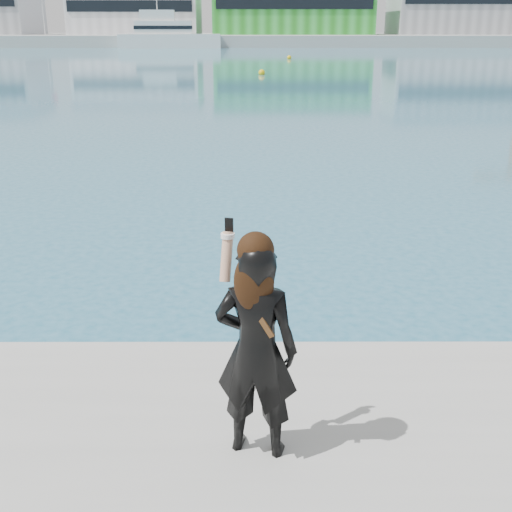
{
  "coord_description": "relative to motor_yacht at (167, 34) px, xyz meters",
  "views": [
    {
      "loc": [
        0.77,
        -4.42,
        3.62
      ],
      "look_at": [
        0.78,
        0.08,
        1.99
      ],
      "focal_mm": 45.0,
      "sensor_mm": 36.0,
      "label": 1
    }
  ],
  "objects": [
    {
      "name": "motor_yacht",
      "position": [
        0.0,
        0.0,
        0.0
      ],
      "size": [
        17.35,
        6.04,
        7.95
      ],
      "rotation": [
        0.0,
        0.0,
        0.08
      ],
      "color": "white",
      "rests_on": "ground"
    },
    {
      "name": "warehouse_white",
      "position": [
        -7.91,
        17.97,
        4.53
      ],
      "size": [
        24.48,
        15.35,
        9.5
      ],
      "color": "silver",
      "rests_on": "far_quay"
    },
    {
      "name": "buoy_extra",
      "position": [
        15.42,
        -62.55,
        -2.23
      ],
      "size": [
        0.5,
        0.5,
        0.5
      ],
      "primitive_type": "sphere",
      "color": "yellow",
      "rests_on": "ground"
    },
    {
      "name": "warehouse_green",
      "position": [
        22.09,
        17.97,
        5.03
      ],
      "size": [
        30.6,
        16.36,
        10.5
      ],
      "color": "#248D23",
      "rests_on": "far_quay"
    },
    {
      "name": "far_quay",
      "position": [
        14.09,
        19.99,
        -1.23
      ],
      "size": [
        320.0,
        40.0,
        2.0
      ],
      "primitive_type": "cube",
      "color": "#9E9E99",
      "rests_on": "ground"
    },
    {
      "name": "warehouse_grey_right",
      "position": [
        54.09,
        17.97,
        6.03
      ],
      "size": [
        25.5,
        15.35,
        12.5
      ],
      "color": "gray",
      "rests_on": "far_quay"
    },
    {
      "name": "flagpole_right",
      "position": [
        36.19,
        10.99,
        4.3
      ],
      "size": [
        1.28,
        0.16,
        8.0
      ],
      "color": "silver",
      "rests_on": "far_quay"
    },
    {
      "name": "flagpole_left",
      "position": [
        -23.81,
        10.99,
        4.3
      ],
      "size": [
        1.28,
        0.16,
        8.0
      ],
      "color": "silver",
      "rests_on": "far_quay"
    },
    {
      "name": "buoy_near",
      "position": [
        18.84,
        -37.49,
        -2.23
      ],
      "size": [
        0.5,
        0.5,
        0.5
      ],
      "primitive_type": "sphere",
      "color": "yellow",
      "rests_on": "ground"
    },
    {
      "name": "ground",
      "position": [
        14.09,
        -110.01,
        -2.23
      ],
      "size": [
        500.0,
        500.0,
        0.0
      ],
      "primitive_type": "plane",
      "color": "#1B6380",
      "rests_on": "ground"
    },
    {
      "name": "woman",
      "position": [
        14.87,
        -110.63,
        -0.61
      ],
      "size": [
        0.63,
        0.48,
        1.63
      ],
      "rotation": [
        0.0,
        0.0,
        2.93
      ],
      "color": "black",
      "rests_on": "near_quay"
    }
  ]
}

